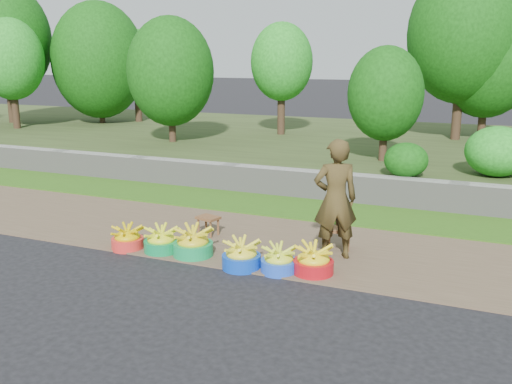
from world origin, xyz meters
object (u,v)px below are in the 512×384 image
at_px(basin_e, 279,261).
at_px(basin_f, 313,262).
at_px(stool_right, 339,233).
at_px(vendor_woman, 335,199).
at_px(basin_d, 241,256).
at_px(basin_c, 193,244).
at_px(basin_b, 161,241).
at_px(stool_left, 208,220).
at_px(basin_a, 127,239).

distance_m(basin_e, basin_f, 0.44).
xyz_separation_m(basin_e, stool_right, (0.49, 1.12, 0.11)).
bearing_deg(stool_right, vendor_woman, -85.63).
relative_size(basin_d, basin_f, 0.99).
relative_size(basin_c, basin_d, 1.09).
height_order(basin_d, basin_f, basin_f).
distance_m(basin_e, vendor_woman, 1.15).
xyz_separation_m(basin_b, basin_f, (2.23, 0.04, 0.01)).
xyz_separation_m(basin_d, stool_right, (0.99, 1.18, 0.10)).
xyz_separation_m(basin_d, basin_f, (0.93, 0.16, 0.00)).
bearing_deg(stool_right, basin_c, -150.13).
height_order(basin_d, vendor_woman, vendor_woman).
height_order(basin_b, basin_c, basin_c).
distance_m(stool_left, stool_right, 2.04).
xyz_separation_m(basin_a, basin_c, (1.02, 0.10, 0.03)).
xyz_separation_m(basin_c, basin_d, (0.81, -0.15, -0.02)).
relative_size(basin_e, vendor_woman, 0.29).
xyz_separation_m(basin_b, vendor_woman, (2.31, 0.71, 0.68)).
bearing_deg(basin_b, basin_d, -5.14).
distance_m(basin_b, stool_left, 0.98).
bearing_deg(vendor_woman, basin_f, 54.88).
bearing_deg(basin_b, stool_right, 24.84).
bearing_deg(stool_left, basin_f, -24.32).
bearing_deg(stool_left, basin_a, -127.97).
relative_size(basin_c, basin_f, 1.07).
relative_size(basin_b, basin_e, 1.06).
bearing_deg(basin_c, basin_f, 0.48).
height_order(basin_c, basin_e, basin_c).
xyz_separation_m(basin_e, vendor_woman, (0.51, 0.77, 0.68)).
relative_size(basin_c, vendor_woman, 0.34).
bearing_deg(basin_b, vendor_woman, 17.14).
distance_m(basin_d, basin_f, 0.95).
distance_m(basin_a, basin_f, 2.77).
distance_m(basin_c, basin_f, 1.74).
xyz_separation_m(basin_b, stool_right, (2.29, 1.06, 0.10)).
bearing_deg(basin_b, stool_left, 74.94).
xyz_separation_m(basin_c, basin_e, (1.31, -0.09, -0.03)).
distance_m(basin_a, basin_e, 2.33).
bearing_deg(stool_right, basin_d, -130.07).
height_order(basin_b, vendor_woman, vendor_woman).
height_order(basin_b, basin_d, basin_d).
bearing_deg(vendor_woman, stool_right, -113.84).
xyz_separation_m(basin_a, vendor_woman, (2.85, 0.78, 0.69)).
distance_m(basin_a, basin_b, 0.54).
bearing_deg(basin_b, basin_e, -1.88).
relative_size(basin_e, stool_right, 1.14).
bearing_deg(basin_f, stool_left, 155.68).
height_order(basin_c, basin_f, basin_c).
height_order(basin_f, vendor_woman, vendor_woman).
bearing_deg(basin_c, basin_e, -3.84).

